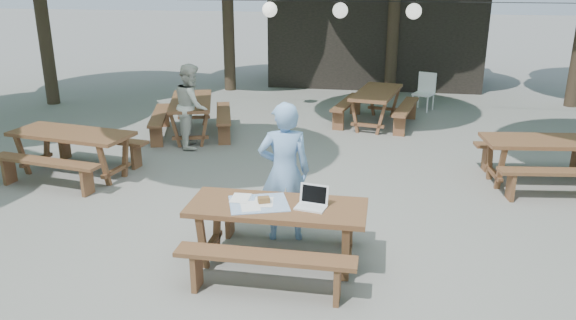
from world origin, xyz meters
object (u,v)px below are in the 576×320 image
(picnic_table_nw, at_px, (74,153))
(second_person, at_px, (192,106))
(main_picnic_table, at_px, (277,234))
(plastic_chair, at_px, (423,100))
(woman, at_px, (284,172))

(picnic_table_nw, xyz_separation_m, second_person, (1.39, 1.91, 0.41))
(main_picnic_table, xyz_separation_m, plastic_chair, (2.04, 8.10, -0.13))
(main_picnic_table, xyz_separation_m, picnic_table_nw, (-3.88, 2.36, 0.00))
(picnic_table_nw, relative_size, second_person, 1.33)
(second_person, bearing_deg, picnic_table_nw, 126.35)
(main_picnic_table, relative_size, picnic_table_nw, 0.94)
(main_picnic_table, distance_m, second_person, 4.96)
(second_person, bearing_deg, woman, -163.16)
(woman, height_order, plastic_chair, woman)
(main_picnic_table, bearing_deg, woman, 93.76)
(main_picnic_table, distance_m, plastic_chair, 8.35)
(plastic_chair, bearing_deg, main_picnic_table, -79.95)
(picnic_table_nw, bearing_deg, main_picnic_table, -22.15)
(main_picnic_table, distance_m, picnic_table_nw, 4.55)
(second_person, bearing_deg, main_picnic_table, -167.37)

